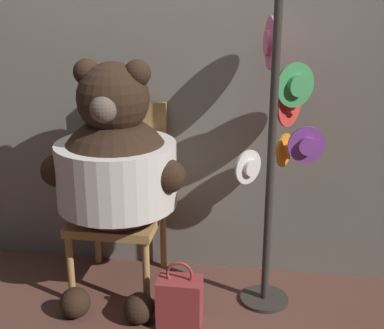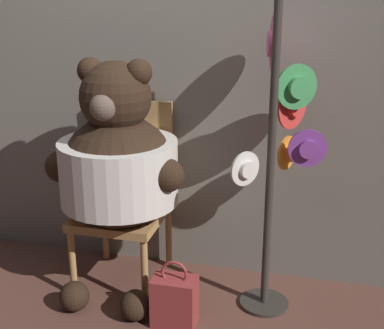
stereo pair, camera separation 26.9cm
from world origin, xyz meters
name	(u,v)px [view 1 (the left image)]	position (x,y,z in m)	size (l,w,h in m)	color
ground_plane	(148,315)	(0.00, 0.00, 0.00)	(14.00, 14.00, 0.00)	brown
wall_back	(167,54)	(0.00, 0.65, 1.36)	(8.00, 0.10, 2.72)	slate
chair	(122,193)	(-0.24, 0.41, 0.56)	(0.50, 0.54, 1.09)	#B2844C
teddy_bear	(116,167)	(-0.21, 0.22, 0.79)	(0.81, 0.72, 1.38)	black
hat_display_rack	(279,141)	(0.67, 0.31, 0.95)	(0.46, 0.50, 1.76)	#332D28
handbag_on_ground	(180,301)	(0.19, -0.06, 0.14)	(0.24, 0.15, 0.38)	maroon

